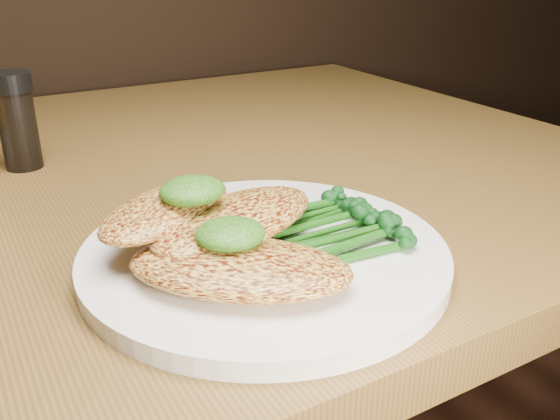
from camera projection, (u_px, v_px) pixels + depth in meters
plate at (265, 254)px, 0.45m from camera, size 0.27×0.27×0.01m
chicken_front at (240, 268)px, 0.39m from camera, size 0.17×0.16×0.02m
chicken_mid at (235, 220)px, 0.44m from camera, size 0.16×0.12×0.02m
chicken_back at (167, 209)px, 0.44m from camera, size 0.14×0.12×0.02m
pesto_front at (230, 234)px, 0.40m from camera, size 0.06×0.06×0.02m
pesto_back at (192, 190)px, 0.43m from camera, size 0.05×0.05×0.02m
broccolini_bundle at (319, 224)px, 0.46m from camera, size 0.13×0.10×0.02m
pepper_grinder at (17, 121)px, 0.63m from camera, size 0.05×0.05×0.10m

